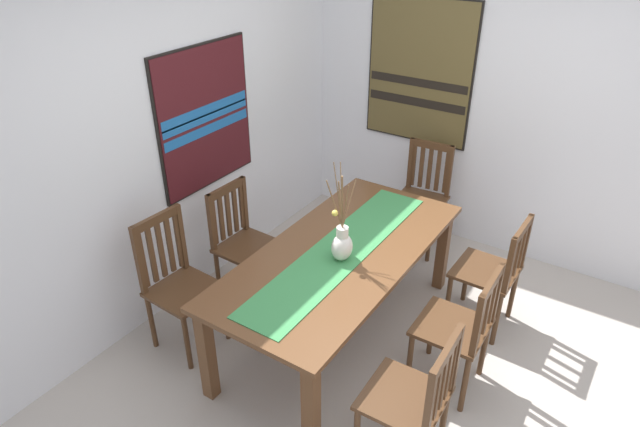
{
  "coord_description": "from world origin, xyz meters",
  "views": [
    {
      "loc": [
        -2.58,
        -1.04,
        2.76
      ],
      "look_at": [
        0.0,
        0.65,
        0.99
      ],
      "focal_mm": 30.91,
      "sensor_mm": 36.0,
      "label": 1
    }
  ],
  "objects_px": {
    "chair_4": "(422,194)",
    "painting_on_back_wall": "(205,118)",
    "chair_1": "(243,241)",
    "chair_2": "(493,271)",
    "chair_5": "(460,327)",
    "painting_on_side_wall": "(420,72)",
    "chair_0": "(415,398)",
    "dining_table": "(340,262)",
    "centerpiece_vase": "(342,244)",
    "chair_3": "(177,281)"
  },
  "relations": [
    {
      "from": "chair_2",
      "to": "chair_4",
      "type": "height_order",
      "value": "chair_4"
    },
    {
      "from": "chair_0",
      "to": "chair_1",
      "type": "relative_size",
      "value": 0.98
    },
    {
      "from": "dining_table",
      "to": "chair_1",
      "type": "height_order",
      "value": "chair_1"
    },
    {
      "from": "chair_4",
      "to": "painting_on_back_wall",
      "type": "xyz_separation_m",
      "value": [
        -1.3,
        1.25,
        0.85
      ]
    },
    {
      "from": "chair_2",
      "to": "dining_table",
      "type": "bearing_deg",
      "value": 129.03
    },
    {
      "from": "chair_0",
      "to": "chair_5",
      "type": "height_order",
      "value": "chair_0"
    },
    {
      "from": "chair_1",
      "to": "chair_4",
      "type": "distance_m",
      "value": 1.67
    },
    {
      "from": "chair_4",
      "to": "painting_on_back_wall",
      "type": "bearing_deg",
      "value": 136.16
    },
    {
      "from": "chair_5",
      "to": "chair_2",
      "type": "bearing_deg",
      "value": 1.48
    },
    {
      "from": "centerpiece_vase",
      "to": "chair_4",
      "type": "distance_m",
      "value": 1.57
    },
    {
      "from": "centerpiece_vase",
      "to": "chair_4",
      "type": "height_order",
      "value": "centerpiece_vase"
    },
    {
      "from": "chair_2",
      "to": "chair_3",
      "type": "bearing_deg",
      "value": 127.38
    },
    {
      "from": "centerpiece_vase",
      "to": "chair_2",
      "type": "bearing_deg",
      "value": -45.91
    },
    {
      "from": "chair_3",
      "to": "painting_on_side_wall",
      "type": "bearing_deg",
      "value": -14.25
    },
    {
      "from": "painting_on_back_wall",
      "to": "chair_5",
      "type": "bearing_deg",
      "value": -94.02
    },
    {
      "from": "chair_1",
      "to": "chair_4",
      "type": "height_order",
      "value": "chair_4"
    },
    {
      "from": "painting_on_back_wall",
      "to": "painting_on_side_wall",
      "type": "xyz_separation_m",
      "value": [
        1.6,
        -0.99,
        0.12
      ]
    },
    {
      "from": "centerpiece_vase",
      "to": "painting_on_back_wall",
      "type": "xyz_separation_m",
      "value": [
        0.23,
        1.33,
        0.51
      ]
    },
    {
      "from": "painting_on_back_wall",
      "to": "painting_on_side_wall",
      "type": "height_order",
      "value": "painting_on_side_wall"
    },
    {
      "from": "chair_0",
      "to": "painting_on_side_wall",
      "type": "bearing_deg",
      "value": 25.64
    },
    {
      "from": "dining_table",
      "to": "painting_on_side_wall",
      "type": "height_order",
      "value": "painting_on_side_wall"
    },
    {
      "from": "chair_2",
      "to": "chair_4",
      "type": "bearing_deg",
      "value": 49.17
    },
    {
      "from": "chair_4",
      "to": "dining_table",
      "type": "bearing_deg",
      "value": -178.71
    },
    {
      "from": "painting_on_back_wall",
      "to": "painting_on_side_wall",
      "type": "distance_m",
      "value": 1.88
    },
    {
      "from": "centerpiece_vase",
      "to": "chair_3",
      "type": "xyz_separation_m",
      "value": [
        -0.57,
        0.95,
        -0.33
      ]
    },
    {
      "from": "centerpiece_vase",
      "to": "chair_0",
      "type": "bearing_deg",
      "value": -125.99
    },
    {
      "from": "dining_table",
      "to": "chair_3",
      "type": "height_order",
      "value": "chair_3"
    },
    {
      "from": "chair_1",
      "to": "chair_0",
      "type": "bearing_deg",
      "value": -111.14
    },
    {
      "from": "chair_0",
      "to": "chair_3",
      "type": "relative_size",
      "value": 0.93
    },
    {
      "from": "dining_table",
      "to": "painting_on_back_wall",
      "type": "relative_size",
      "value": 1.89
    },
    {
      "from": "chair_4",
      "to": "chair_5",
      "type": "bearing_deg",
      "value": -148.23
    },
    {
      "from": "chair_5",
      "to": "painting_on_side_wall",
      "type": "height_order",
      "value": "painting_on_side_wall"
    },
    {
      "from": "chair_1",
      "to": "chair_2",
      "type": "relative_size",
      "value": 1.04
    },
    {
      "from": "chair_1",
      "to": "chair_5",
      "type": "bearing_deg",
      "value": -90.1
    },
    {
      "from": "chair_5",
      "to": "centerpiece_vase",
      "type": "bearing_deg",
      "value": 95.49
    },
    {
      "from": "chair_3",
      "to": "chair_5",
      "type": "xyz_separation_m",
      "value": [
        0.64,
        -1.76,
        -0.04
      ]
    },
    {
      "from": "centerpiece_vase",
      "to": "chair_1",
      "type": "bearing_deg",
      "value": 85.0
    },
    {
      "from": "chair_1",
      "to": "chair_5",
      "type": "xyz_separation_m",
      "value": [
        -0.0,
        -1.73,
        -0.02
      ]
    },
    {
      "from": "chair_2",
      "to": "painting_on_side_wall",
      "type": "bearing_deg",
      "value": 47.03
    },
    {
      "from": "chair_5",
      "to": "painting_on_back_wall",
      "type": "xyz_separation_m",
      "value": [
        0.15,
        2.14,
        0.88
      ]
    },
    {
      "from": "chair_1",
      "to": "chair_4",
      "type": "relative_size",
      "value": 0.98
    },
    {
      "from": "chair_0",
      "to": "chair_2",
      "type": "distance_m",
      "value": 1.36
    },
    {
      "from": "centerpiece_vase",
      "to": "chair_1",
      "type": "xyz_separation_m",
      "value": [
        0.08,
        0.92,
        -0.35
      ]
    },
    {
      "from": "chair_0",
      "to": "chair_1",
      "type": "height_order",
      "value": "chair_1"
    },
    {
      "from": "chair_2",
      "to": "chair_3",
      "type": "height_order",
      "value": "chair_3"
    },
    {
      "from": "chair_1",
      "to": "chair_4",
      "type": "xyz_separation_m",
      "value": [
        1.44,
        -0.84,
        0.01
      ]
    },
    {
      "from": "chair_4",
      "to": "centerpiece_vase",
      "type": "bearing_deg",
      "value": -176.7
    },
    {
      "from": "chair_0",
      "to": "chair_3",
      "type": "bearing_deg",
      "value": 89.18
    },
    {
      "from": "dining_table",
      "to": "chair_2",
      "type": "height_order",
      "value": "chair_2"
    },
    {
      "from": "chair_1",
      "to": "chair_3",
      "type": "bearing_deg",
      "value": 177.5
    }
  ]
}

